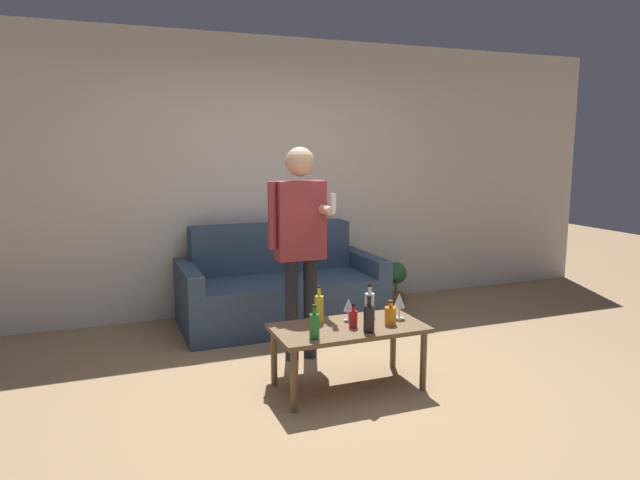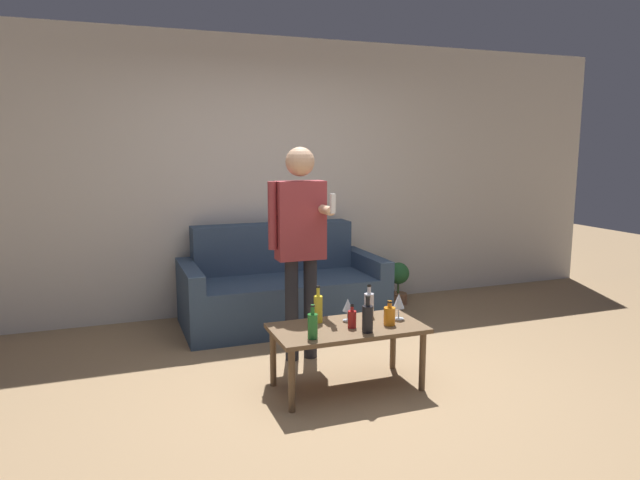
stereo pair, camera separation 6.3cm
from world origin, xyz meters
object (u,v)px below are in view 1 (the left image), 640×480
(person_standing_front, at_px, (300,234))
(bottle_orange, at_px, (369,318))
(couch, at_px, (279,289))
(coffee_table, at_px, (348,333))

(person_standing_front, bearing_deg, bottle_orange, -76.29)
(couch, height_order, bottle_orange, couch)
(bottle_orange, relative_size, person_standing_front, 0.15)
(coffee_table, bearing_deg, person_standing_front, 100.92)
(couch, distance_m, coffee_table, 1.61)
(couch, relative_size, coffee_table, 1.79)
(person_standing_front, bearing_deg, couch, 82.29)
(coffee_table, height_order, person_standing_front, person_standing_front)
(couch, relative_size, bottle_orange, 7.49)
(couch, height_order, person_standing_front, person_standing_front)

